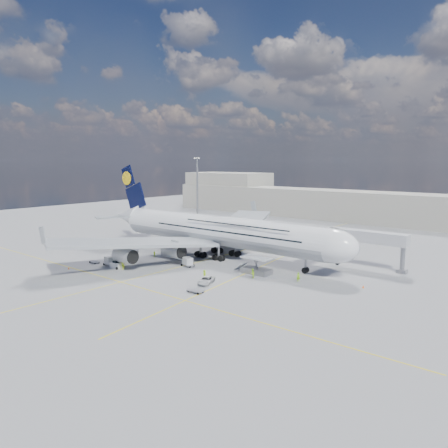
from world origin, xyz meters
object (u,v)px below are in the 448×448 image
Objects in this scene: dolly_row_b at (94,262)px; dolly_nose_far at (195,291)px; light_mast at (197,190)px; cone_wing_left_inner at (219,245)px; dolly_back at (132,250)px; cone_nose at (363,287)px; dolly_row_c at (110,261)px; cone_tail at (113,238)px; cargo_loader at (256,268)px; catering_truck_inner at (219,236)px; crew_tug at (123,266)px; crew_wing at (154,254)px; cone_wing_right_inner at (132,263)px; jet_bridge at (349,238)px; cone_wing_left_outer at (232,233)px; crew_loader at (252,274)px; catering_truck_outer at (246,231)px; crew_nose at (298,277)px; baggage_tug at (116,265)px; dolly_row_a at (117,256)px; dolly_nose_near at (188,262)px; airliner at (219,230)px; crew_van at (205,275)px; service_van at (206,280)px; cone_wing_right_outer at (69,268)px.

dolly_row_b is 34.61m from dolly_nose_far.
light_mast is 41.64m from cone_wing_left_inner.
cone_nose is at bearing 6.23° from dolly_back.
cone_tail is at bearing 151.79° from dolly_row_c.
cargo_loader is at bearing 3.68° from dolly_back.
catering_truck_inner is 3.46× the size of crew_tug.
cargo_loader is 29.36m from crew_wing.
cone_wing_right_inner is (11.39, -9.09, -0.14)m from dolly_back.
jet_bridge is at bearing 27.94° from crew_tug.
cone_nose is at bearing -29.15° from cone_wing_left_outer.
crew_loader is at bearing 11.28° from crew_tug.
cone_wing_left_outer is at bearing 99.88° from cone_wing_right_inner.
dolly_row_c reaches higher than crew_wing.
crew_nose is (40.11, -35.65, -0.76)m from catering_truck_outer.
baggage_tug is at bearing -96.04° from catering_truck_outer.
catering_truck_inner is at bearing 75.13° from dolly_row_a.
cone_nose is 52.19m from cone_wing_right_inner.
light_mast is 88.61m from cone_nose.
dolly_nose_far is (29.81, -2.44, -0.77)m from dolly_row_c.
crew_wing is (27.64, -45.31, -12.44)m from light_mast.
dolly_nose_near reaches higher than cone_tail.
crew_wing is at bearing 38.88° from dolly_row_a.
cone_wing_left_outer is (-35.43, 55.08, -0.04)m from dolly_nose_far.
dolly_row_a is at bearing 133.98° from crew_tug.
dolly_back is at bearing 119.69° from crew_wing.
cone_nose is at bearing -0.74° from cone_tail.
airliner is at bearing 156.77° from cargo_loader.
airliner is at bearing -18.02° from crew_wing.
catering_truck_outer reaches higher than cone_tail.
light_mast is 7.91× the size of dolly_nose_far.
dolly_nose_far is at bearing -22.53° from dolly_back.
dolly_row_b is at bearing -160.25° from dolly_row_c.
dolly_row_c is 34.32m from crew_loader.
cone_wing_right_inner is (-40.37, -29.82, -6.60)m from jet_bridge.
catering_truck_outer is at bearing 129.57° from cargo_loader.
baggage_tug is 54.21m from cone_wing_left_outer.
catering_truck_inner is at bearing 160.45° from cone_nose.
cargo_loader is 2.65× the size of dolly_nose_far.
dolly_nose_near is at bearing 17.89° from crew_van.
baggage_tug is at bearing 166.09° from service_van.
crew_wing is at bearing -58.62° from light_mast.
dolly_nose_far is at bearing -19.14° from crew_tug.
dolly_nose_near is 6.22× the size of cone_nose.
jet_bridge is at bearing -75.84° from crew_van.
dolly_nose_near is 15.22m from service_van.
cargo_loader is at bearing 34.93° from cone_wing_right_outer.
dolly_back is 24.43m from cone_wing_left_inner.
cone_nose is at bearing -40.68° from catering_truck_outer.
dolly_nose_near is at bearing 46.15° from dolly_row_c.
dolly_nose_far is at bearing 10.14° from dolly_row_b.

